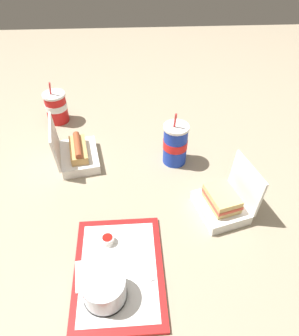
# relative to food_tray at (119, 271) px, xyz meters

# --- Properties ---
(ground_plane) EXTENTS (3.20, 3.20, 0.00)m
(ground_plane) POSITION_rel_food_tray_xyz_m (-0.41, 0.09, -0.01)
(ground_plane) COLOR gray
(food_tray) EXTENTS (0.37, 0.27, 0.01)m
(food_tray) POSITION_rel_food_tray_xyz_m (0.00, 0.00, 0.00)
(food_tray) COLOR red
(food_tray) RESTS_ON ground_plane
(cake_container) EXTENTS (0.12, 0.12, 0.08)m
(cake_container) POSITION_rel_food_tray_xyz_m (0.08, -0.03, 0.04)
(cake_container) COLOR black
(cake_container) RESTS_ON food_tray
(ketchup_cup) EXTENTS (0.04, 0.04, 0.02)m
(ketchup_cup) POSITION_rel_food_tray_xyz_m (-0.10, -0.03, 0.02)
(ketchup_cup) COLOR white
(ketchup_cup) RESTS_ON food_tray
(napkin_stack) EXTENTS (0.11, 0.11, 0.00)m
(napkin_stack) POSITION_rel_food_tray_xyz_m (0.01, -0.07, 0.01)
(napkin_stack) COLOR white
(napkin_stack) RESTS_ON food_tray
(plastic_fork) EXTENTS (0.11, 0.04, 0.00)m
(plastic_fork) POSITION_rel_food_tray_xyz_m (-0.01, 0.08, 0.01)
(plastic_fork) COLOR white
(plastic_fork) RESTS_ON food_tray
(clamshell_hotdog_front) EXTENTS (0.23, 0.20, 0.18)m
(clamshell_hotdog_front) POSITION_rel_food_tray_xyz_m (-0.51, -0.17, 0.04)
(clamshell_hotdog_front) COLOR white
(clamshell_hotdog_front) RESTS_ON ground_plane
(clamshell_sandwich_right) EXTENTS (0.21, 0.20, 0.18)m
(clamshell_sandwich_right) POSITION_rel_food_tray_xyz_m (-0.22, 0.35, 0.04)
(clamshell_sandwich_right) COLOR white
(clamshell_sandwich_right) RESTS_ON ground_plane
(soda_cup_corner) EXTENTS (0.10, 0.10, 0.20)m
(soda_cup_corner) POSITION_rel_food_tray_xyz_m (-0.80, -0.29, 0.07)
(soda_cup_corner) COLOR red
(soda_cup_corner) RESTS_ON ground_plane
(soda_cup_right) EXTENTS (0.10, 0.10, 0.23)m
(soda_cup_right) POSITION_rel_food_tray_xyz_m (-0.49, 0.22, 0.08)
(soda_cup_right) COLOR #1938B7
(soda_cup_right) RESTS_ON ground_plane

